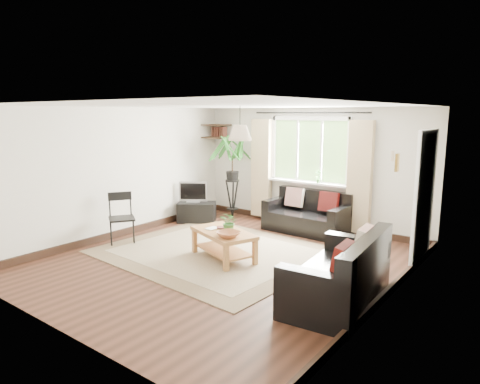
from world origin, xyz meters
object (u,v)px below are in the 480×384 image
Objects in this scene: coffee_table at (224,245)px; palm_stand at (232,177)px; sofa_back at (307,213)px; sofa_right at (338,269)px; folding_chair at (122,220)px; tv_stand at (197,212)px.

coffee_table is 2.83m from palm_stand.
sofa_back is at bearing 82.41° from coffee_table.
palm_stand is (-3.67, 2.61, 0.51)m from sofa_right.
coffee_table is at bearing -42.68° from folding_chair.
palm_stand is at bearing 30.15° from tv_stand.
palm_stand is (-1.58, 2.25, 0.69)m from coffee_table.
sofa_right is 2.13m from coffee_table.
tv_stand is (-4.05, 1.86, -0.20)m from sofa_right.
folding_chair reaches higher than coffee_table.
sofa_right is (1.80, -2.57, 0.03)m from sofa_back.
coffee_table is at bearing -54.99° from palm_stand.
sofa_right is 4.53m from palm_stand.
sofa_back is at bearing -1.42° from palm_stand.
sofa_back is at bearing -15.45° from tv_stand.
folding_chair reaches higher than tv_stand.
coffee_table is at bearing -70.23° from tv_stand.
sofa_right is at bearing -53.16° from sofa_back.
sofa_right is 1.91× the size of folding_chair.
sofa_right is 1.54× the size of coffee_table.
tv_stand is at bearing -160.88° from sofa_back.
coffee_table is 1.24× the size of folding_chair.
folding_chair is (-2.20, -2.68, 0.08)m from sofa_back.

